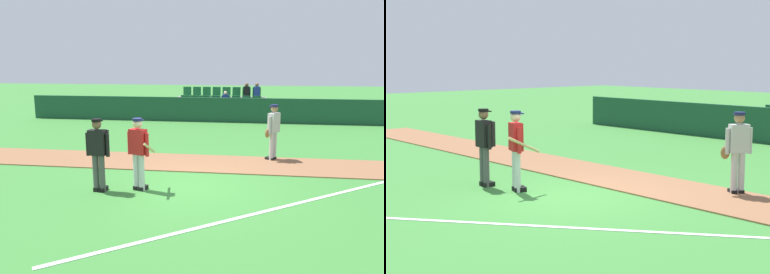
# 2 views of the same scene
# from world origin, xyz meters

# --- Properties ---
(ground_plane) EXTENTS (80.00, 80.00, 0.00)m
(ground_plane) POSITION_xyz_m (0.00, 0.00, 0.00)
(ground_plane) COLOR #387A33
(infield_dirt_path) EXTENTS (28.00, 1.98, 0.03)m
(infield_dirt_path) POSITION_xyz_m (0.00, 2.15, 0.01)
(infield_dirt_path) COLOR brown
(infield_dirt_path) RESTS_ON ground
(foul_line_chalk) EXTENTS (9.57, 7.40, 0.01)m
(foul_line_chalk) POSITION_xyz_m (3.00, -0.50, 0.01)
(foul_line_chalk) COLOR white
(foul_line_chalk) RESTS_ON ground
(dugout_fence) EXTENTS (20.00, 0.16, 1.24)m
(dugout_fence) POSITION_xyz_m (0.00, 10.24, 0.62)
(dugout_fence) COLOR #19472D
(dugout_fence) RESTS_ON ground
(stadium_bleachers) EXTENTS (5.00, 2.10, 1.90)m
(stadium_bleachers) POSITION_xyz_m (0.02, 11.70, 0.50)
(stadium_bleachers) COLOR slate
(stadium_bleachers) RESTS_ON ground
(batter_red_jersey) EXTENTS (0.59, 0.80, 1.76)m
(batter_red_jersey) POSITION_xyz_m (-1.13, -0.47, 0.97)
(batter_red_jersey) COLOR silver
(batter_red_jersey) RESTS_ON ground
(umpire_home_plate) EXTENTS (0.59, 0.32, 1.76)m
(umpire_home_plate) POSITION_xyz_m (-2.06, -0.67, 1.00)
(umpire_home_plate) COLOR #4C4C4C
(umpire_home_plate) RESTS_ON ground
(runner_grey_jersey) EXTENTS (0.50, 0.56, 1.76)m
(runner_grey_jersey) POSITION_xyz_m (2.21, 2.83, 0.96)
(runner_grey_jersey) COLOR #B2B2B2
(runner_grey_jersey) RESTS_ON ground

